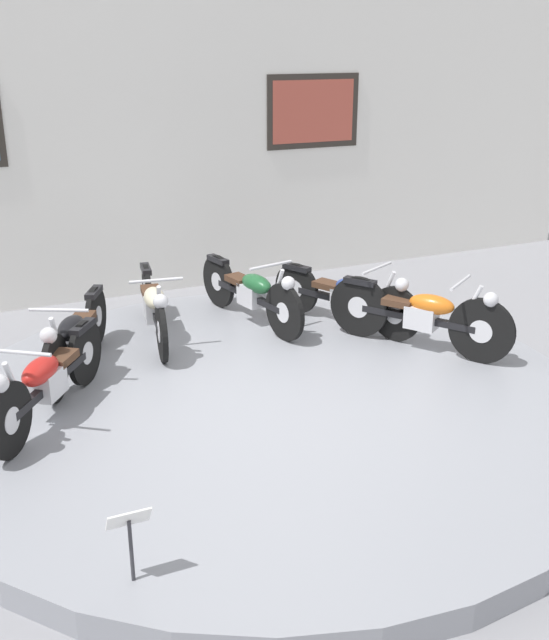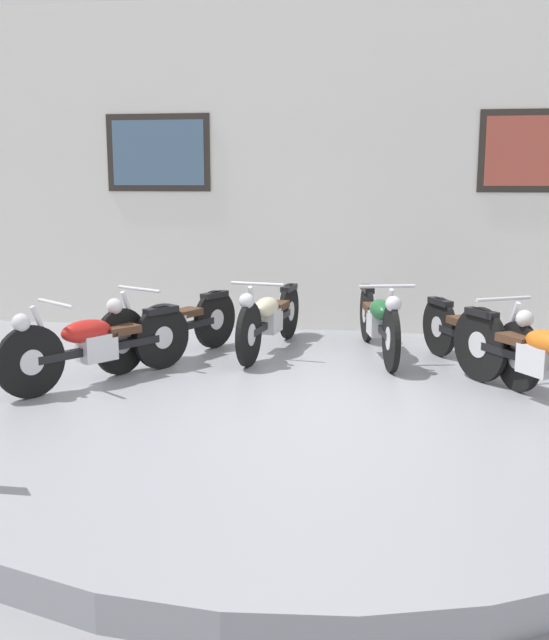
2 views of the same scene
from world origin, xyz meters
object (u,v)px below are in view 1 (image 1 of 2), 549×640
Objects in this scene: motorcycle_black at (75,335)px; motorcycle_blue at (347,296)px; motorcycle_orange at (422,313)px; motorcycle_red at (47,378)px; motorcycle_green at (252,291)px; motorcycle_cream at (154,305)px; info_placard_front_left at (129,529)px.

motorcycle_black reaches higher than motorcycle_blue.
motorcycle_black is 1.00× the size of motorcycle_blue.
motorcycle_orange reaches higher than motorcycle_black.
motorcycle_red is 0.91× the size of motorcycle_blue.
motorcycle_blue is at bearing 14.76° from motorcycle_red.
motorcycle_green is at bearing 132.50° from motorcycle_orange.
motorcycle_cream is 3.82× the size of info_placard_front_left.
info_placard_front_left is at bearing -121.67° from motorcycle_green.
motorcycle_black is 0.91× the size of motorcycle_green.
info_placard_front_left is at bearing -94.47° from motorcycle_black.
motorcycle_red is at bearing -179.96° from motorcycle_orange.
motorcycle_green is (1.13, 0.00, 0.00)m from motorcycle_cream.
motorcycle_cream is 1.00× the size of motorcycle_green.
motorcycle_orange reaches higher than motorcycle_cream.
info_placard_front_left is (0.14, -2.32, -0.01)m from motorcycle_red.
motorcycle_blue is at bearing 44.69° from info_placard_front_left.
motorcycle_green is 1.08m from motorcycle_blue.
motorcycle_orange is (2.45, -1.43, 0.02)m from motorcycle_cream.
motorcycle_green is at bearing 149.58° from motorcycle_blue.
motorcycle_red reaches higher than motorcycle_blue.
motorcycle_cream is at bearing 149.67° from motorcycle_orange.
motorcycle_blue is at bearing -0.02° from motorcycle_black.
motorcycle_red reaches higher than info_placard_front_left.
motorcycle_black is (0.39, 0.89, 0.00)m from motorcycle_red.
motorcycle_black is 2.13m from motorcycle_green.
motorcycle_red is at bearing -113.51° from motorcycle_black.
info_placard_front_left is (-0.25, -3.21, -0.01)m from motorcycle_black.
info_placard_front_left is (-2.31, -3.75, -0.02)m from motorcycle_green.
motorcycle_red is 0.97m from motorcycle_black.
motorcycle_cream is 1.14× the size of motorcycle_orange.
motorcycle_green is 1.94m from motorcycle_orange.
motorcycle_red is 0.91× the size of motorcycle_black.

